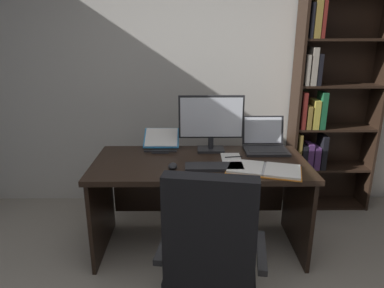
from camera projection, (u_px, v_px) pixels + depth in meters
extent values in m
cube|color=beige|center=(204.00, 70.00, 3.39)|extent=(5.05, 0.12, 2.70)
cube|color=black|center=(200.00, 164.00, 2.66)|extent=(1.64, 0.76, 0.04)
cube|color=black|center=(102.00, 208.00, 2.77)|extent=(0.03, 0.70, 0.72)
cube|color=black|center=(297.00, 207.00, 2.79)|extent=(0.03, 0.70, 0.72)
cube|color=black|center=(199.00, 185.00, 3.11)|extent=(1.52, 0.03, 0.50)
cube|color=black|center=(295.00, 107.00, 3.28)|extent=(0.02, 0.28, 2.06)
cube|color=black|center=(376.00, 107.00, 3.29)|extent=(0.02, 0.28, 2.06)
cube|color=black|center=(330.00, 104.00, 3.41)|extent=(0.79, 0.01, 2.06)
cube|color=black|center=(323.00, 203.00, 3.59)|extent=(0.74, 0.26, 0.02)
cube|color=black|center=(294.00, 190.00, 3.49)|extent=(0.04, 0.16, 0.33)
cube|color=maroon|center=(299.00, 191.00, 3.50)|extent=(0.05, 0.17, 0.31)
cube|color=navy|center=(305.00, 189.00, 3.52)|extent=(0.06, 0.22, 0.32)
cube|color=black|center=(328.00, 167.00, 3.47)|extent=(0.74, 0.26, 0.02)
cube|color=olive|center=(298.00, 151.00, 3.36)|extent=(0.04, 0.16, 0.35)
cube|color=black|center=(302.00, 155.00, 3.40)|extent=(0.05, 0.21, 0.24)
cube|color=#512D66|center=(308.00, 155.00, 3.38)|extent=(0.05, 0.16, 0.26)
cube|color=#512D66|center=(314.00, 156.00, 3.40)|extent=(0.06, 0.20, 0.22)
cube|color=black|center=(322.00, 151.00, 3.38)|extent=(0.05, 0.19, 0.33)
cube|color=black|center=(333.00, 128.00, 3.35)|extent=(0.74, 0.26, 0.02)
cube|color=maroon|center=(301.00, 110.00, 3.26)|extent=(0.04, 0.21, 0.34)
cube|color=olive|center=(307.00, 116.00, 3.28)|extent=(0.04, 0.20, 0.22)
cube|color=gold|center=(314.00, 114.00, 3.27)|extent=(0.06, 0.19, 0.27)
cube|color=#195633|center=(321.00, 110.00, 3.24)|extent=(0.05, 0.16, 0.34)
cube|color=black|center=(338.00, 85.00, 3.22)|extent=(0.74, 0.26, 0.02)
cube|color=gray|center=(305.00, 70.00, 3.15)|extent=(0.04, 0.22, 0.27)
cube|color=gray|center=(311.00, 66.00, 3.14)|extent=(0.05, 0.22, 0.33)
cube|color=black|center=(317.00, 69.00, 3.14)|extent=(0.04, 0.18, 0.28)
cube|color=black|center=(344.00, 40.00, 3.10)|extent=(0.74, 0.26, 0.02)
cube|color=black|center=(309.00, 21.00, 3.02)|extent=(0.03, 0.20, 0.29)
cube|color=olive|center=(316.00, 17.00, 2.99)|extent=(0.06, 0.16, 0.35)
cube|color=maroon|center=(322.00, 18.00, 2.99)|extent=(0.03, 0.16, 0.34)
cube|color=black|center=(212.00, 266.00, 2.05)|extent=(0.57, 0.55, 0.07)
cube|color=black|center=(209.00, 233.00, 1.75)|extent=(0.48, 0.17, 0.62)
cube|color=#232326|center=(165.00, 243.00, 2.05)|extent=(0.11, 0.39, 0.04)
cube|color=#232326|center=(261.00, 252.00, 1.97)|extent=(0.11, 0.39, 0.04)
cube|color=#232326|center=(211.00, 149.00, 2.89)|extent=(0.22, 0.16, 0.02)
cylinder|color=#232326|center=(211.00, 143.00, 2.88)|extent=(0.04, 0.04, 0.09)
cube|color=#232326|center=(211.00, 117.00, 2.82)|extent=(0.53, 0.02, 0.35)
cube|color=white|center=(211.00, 117.00, 2.80)|extent=(0.50, 0.00, 0.32)
cube|color=#232326|center=(266.00, 151.00, 2.86)|extent=(0.35, 0.26, 0.02)
cube|color=#2D2D30|center=(266.00, 150.00, 2.84)|extent=(0.30, 0.14, 0.00)
cube|color=#232326|center=(263.00, 130.00, 2.97)|extent=(0.35, 0.06, 0.24)
cube|color=white|center=(263.00, 130.00, 2.97)|extent=(0.32, 0.05, 0.22)
cube|color=#232326|center=(214.00, 167.00, 2.51)|extent=(0.42, 0.15, 0.02)
ellipsoid|color=#232326|center=(173.00, 166.00, 2.50)|extent=(0.06, 0.10, 0.04)
cube|color=#232326|center=(161.00, 151.00, 2.87)|extent=(0.14, 0.12, 0.01)
cube|color=#232326|center=(160.00, 151.00, 2.83)|extent=(0.27, 0.01, 0.01)
cube|color=#2D84C6|center=(162.00, 138.00, 2.95)|extent=(0.30, 0.22, 0.12)
cube|color=white|center=(161.00, 137.00, 2.95)|extent=(0.27, 0.20, 0.11)
cube|color=orange|center=(246.00, 169.00, 2.50)|extent=(0.33, 0.34, 0.01)
cube|color=orange|center=(283.00, 172.00, 2.44)|extent=(0.33, 0.34, 0.01)
cube|color=white|center=(246.00, 167.00, 2.50)|extent=(0.30, 0.32, 0.02)
cube|color=white|center=(283.00, 171.00, 2.43)|extent=(0.30, 0.32, 0.02)
cylinder|color=#B7B7BC|center=(264.00, 169.00, 2.47)|extent=(0.09, 0.25, 0.02)
cube|color=white|center=(231.00, 158.00, 2.71)|extent=(0.15, 0.21, 0.01)
cylinder|color=black|center=(234.00, 157.00, 2.71)|extent=(0.14, 0.03, 0.01)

